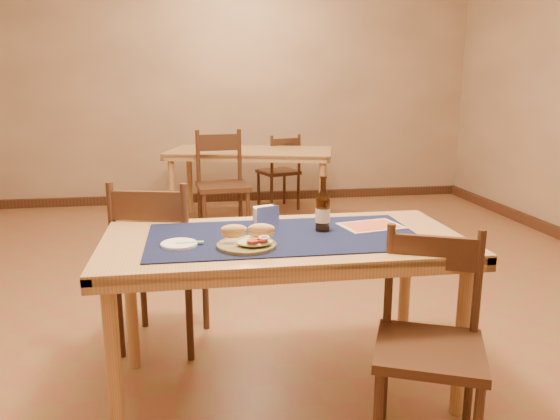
{
  "coord_description": "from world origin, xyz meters",
  "views": [
    {
      "loc": [
        -0.39,
        -3.11,
        1.42
      ],
      "look_at": [
        0.0,
        -0.7,
        0.85
      ],
      "focal_mm": 35.0,
      "sensor_mm": 36.0,
      "label": 1
    }
  ],
  "objects": [
    {
      "name": "chair_main_far",
      "position": [
        -0.58,
        -0.27,
        0.49
      ],
      "size": [
        0.53,
        0.53,
        0.94
      ],
      "color": "#3F2216",
      "rests_on": "ground"
    },
    {
      "name": "chair_back_near",
      "position": [
        -0.13,
        1.88,
        0.52
      ],
      "size": [
        0.5,
        0.5,
        0.99
      ],
      "color": "#3F2216",
      "rests_on": "ground"
    },
    {
      "name": "baseboard",
      "position": [
        0.0,
        0.0,
        0.05
      ],
      "size": [
        6.0,
        7.0,
        0.1
      ],
      "color": "#3F2216",
      "rests_on": "ground"
    },
    {
      "name": "beer_bottle",
      "position": [
        0.19,
        -0.75,
        0.85
      ],
      "size": [
        0.07,
        0.07,
        0.26
      ],
      "color": "#42240B",
      "rests_on": "placemat"
    },
    {
      "name": "room",
      "position": [
        0.0,
        0.0,
        1.4
      ],
      "size": [
        6.04,
        7.04,
        2.84
      ],
      "color": "brown",
      "rests_on": "ground"
    },
    {
      "name": "back_table",
      "position": [
        0.2,
        2.44,
        0.67
      ],
      "size": [
        1.8,
        1.22,
        0.75
      ],
      "color": "#A9884F",
      "rests_on": "ground"
    },
    {
      "name": "napkin_holder",
      "position": [
        -0.06,
        -0.67,
        0.81
      ],
      "size": [
        0.13,
        0.08,
        0.11
      ],
      "color": "silver",
      "rests_on": "placemat"
    },
    {
      "name": "side_plate",
      "position": [
        -0.46,
        -0.88,
        0.76
      ],
      "size": [
        0.15,
        0.15,
        0.01
      ],
      "color": "white",
      "rests_on": "placemat"
    },
    {
      "name": "fork",
      "position": [
        -0.4,
        -0.88,
        0.77
      ],
      "size": [
        0.12,
        0.02,
        0.0
      ],
      "color": "#7DCC70",
      "rests_on": "side_plate"
    },
    {
      "name": "chair_back_far",
      "position": [
        0.58,
        2.94,
        0.45
      ],
      "size": [
        0.5,
        0.5,
        0.86
      ],
      "color": "#3F2216",
      "rests_on": "ground"
    },
    {
      "name": "menu_card",
      "position": [
        0.44,
        -0.71,
        0.76
      ],
      "size": [
        0.31,
        0.25,
        0.01
      ],
      "color": "beige",
      "rests_on": "placemat"
    },
    {
      "name": "main_table",
      "position": [
        0.0,
        -0.8,
        0.67
      ],
      "size": [
        1.6,
        0.8,
        0.75
      ],
      "color": "#A9884F",
      "rests_on": "ground"
    },
    {
      "name": "chair_main_near",
      "position": [
        0.49,
        -1.3,
        0.45
      ],
      "size": [
        0.53,
        0.53,
        0.87
      ],
      "color": "#3F2216",
      "rests_on": "ground"
    },
    {
      "name": "sandwich_plate",
      "position": [
        -0.17,
        -0.95,
        0.78
      ],
      "size": [
        0.25,
        0.25,
        0.1
      ],
      "color": "brown",
      "rests_on": "placemat"
    },
    {
      "name": "placemat",
      "position": [
        0.0,
        -0.8,
        0.75
      ],
      "size": [
        1.2,
        0.6,
        0.01
      ],
      "primitive_type": "cube",
      "color": "#0F1837",
      "rests_on": "main_table"
    }
  ]
}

